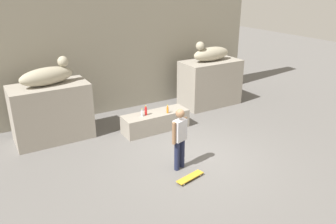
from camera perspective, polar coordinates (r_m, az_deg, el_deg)
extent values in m
plane|color=#605E5B|center=(9.63, 4.21, -7.58)|extent=(40.00, 40.00, 0.00)
cube|color=gray|center=(12.67, -8.32, 15.78)|extent=(11.02, 0.60, 6.88)
cube|color=gray|center=(10.91, -18.95, -0.06)|extent=(2.28, 1.21, 1.75)
cube|color=gray|center=(13.35, 7.05, 4.88)|extent=(2.28, 1.21, 1.75)
ellipsoid|color=#A59D85|center=(10.56, -19.69, 5.66)|extent=(1.68, 0.84, 0.52)
sphere|color=#A59D85|center=(10.69, -17.21, 8.11)|extent=(0.32, 0.32, 0.32)
ellipsoid|color=#A59D85|center=(13.07, 7.28, 9.64)|extent=(1.62, 0.62, 0.52)
sphere|color=#A59D85|center=(12.66, 5.41, 10.97)|extent=(0.32, 0.32, 0.32)
cube|color=gray|center=(11.13, -2.10, -1.58)|extent=(2.20, 0.72, 0.60)
cylinder|color=#1E233F|center=(8.97, 2.35, -6.87)|extent=(0.14, 0.14, 0.82)
cylinder|color=#1E233F|center=(8.84, 1.51, -7.34)|extent=(0.14, 0.14, 0.82)
cube|color=silver|center=(8.59, 1.99, -3.07)|extent=(0.40, 0.30, 0.56)
sphere|color=#8C6647|center=(8.41, 2.03, -0.25)|extent=(0.23, 0.23, 0.23)
cylinder|color=#8C6647|center=(8.75, 2.95, -2.67)|extent=(0.09, 0.09, 0.58)
cylinder|color=#8C6647|center=(8.44, 1.00, -3.60)|extent=(0.09, 0.09, 0.58)
cube|color=gold|center=(8.62, 3.73, -10.84)|extent=(0.82, 0.37, 0.02)
cylinder|color=white|center=(8.42, 2.65, -12.02)|extent=(0.06, 0.04, 0.06)
cylinder|color=white|center=(8.50, 1.96, -11.64)|extent=(0.06, 0.04, 0.06)
cylinder|color=white|center=(8.79, 5.43, -10.49)|extent=(0.06, 0.04, 0.06)
cylinder|color=white|center=(8.87, 4.74, -10.15)|extent=(0.06, 0.04, 0.06)
cylinder|color=red|center=(10.81, -3.74, 0.09)|extent=(0.08, 0.08, 0.25)
cylinder|color=red|center=(10.76, -3.76, 0.85)|extent=(0.04, 0.04, 0.06)
cylinder|color=yellow|center=(10.74, -3.76, 1.03)|extent=(0.04, 0.04, 0.01)
cylinder|color=orange|center=(10.97, -0.08, 0.32)|extent=(0.07, 0.07, 0.20)
cylinder|color=orange|center=(10.92, -0.08, 0.95)|extent=(0.03, 0.03, 0.06)
cylinder|color=yellow|center=(10.91, -0.08, 1.12)|extent=(0.04, 0.04, 0.01)
cylinder|color=silver|center=(10.74, -4.36, -0.26)|extent=(0.07, 0.07, 0.18)
cylinder|color=silver|center=(10.70, -4.38, 0.34)|extent=(0.03, 0.03, 0.06)
cylinder|color=yellow|center=(10.68, -4.38, 0.52)|extent=(0.04, 0.04, 0.01)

